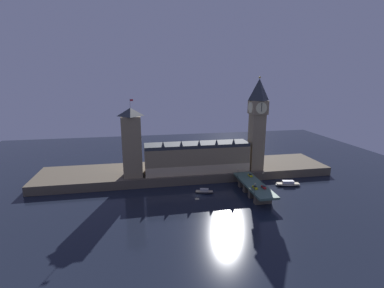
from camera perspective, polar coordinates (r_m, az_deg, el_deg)
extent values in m
plane|color=black|center=(183.29, 1.05, -10.48)|extent=(400.00, 400.00, 0.00)
cube|color=brown|center=(217.83, -1.02, -5.61)|extent=(220.00, 42.00, 6.35)
cube|color=#8E7A56|center=(205.63, 1.03, -3.06)|extent=(76.20, 17.09, 19.10)
cube|color=#D5B989|center=(199.41, 1.52, -5.44)|extent=(76.20, 0.20, 6.88)
cube|color=#2D3338|center=(202.83, 1.04, -0.14)|extent=(76.20, 15.72, 2.40)
cone|color=#2D3338|center=(191.60, -5.98, -0.01)|extent=(2.40, 2.40, 4.20)
cone|color=#2D3338|center=(192.97, -2.22, 0.15)|extent=(2.40, 2.40, 4.20)
cone|color=#2D3338|center=(195.15, 1.47, 0.30)|extent=(2.40, 2.40, 4.20)
cone|color=#2D3338|center=(198.13, 5.07, 0.46)|extent=(2.40, 2.40, 4.20)
cone|color=#2D3338|center=(201.86, 8.55, 0.60)|extent=(2.40, 2.40, 4.20)
cube|color=#8E7A56|center=(213.55, 13.03, 0.41)|extent=(9.78, 9.78, 42.10)
cube|color=#8E7A56|center=(209.37, 13.40, 7.35)|extent=(11.54, 11.54, 9.87)
cylinder|color=beige|center=(204.02, 14.07, 7.16)|extent=(8.33, 0.25, 8.33)
cylinder|color=beige|center=(214.74, 12.77, 7.53)|extent=(8.33, 0.25, 8.33)
cylinder|color=beige|center=(211.81, 14.88, 7.34)|extent=(0.25, 8.33, 8.33)
cylinder|color=beige|center=(207.06, 11.90, 7.36)|extent=(0.25, 8.33, 8.33)
cube|color=black|center=(203.79, 14.10, 7.33)|extent=(0.36, 0.10, 6.25)
pyramid|color=#2D3338|center=(208.48, 13.59, 10.81)|extent=(11.54, 11.54, 15.42)
sphere|color=gold|center=(208.31, 13.73, 13.14)|extent=(1.60, 1.60, 1.60)
cube|color=#8E7A56|center=(197.76, -12.16, -0.49)|extent=(13.02, 13.02, 42.70)
pyramid|color=#2D3338|center=(193.49, -12.51, 6.45)|extent=(13.28, 13.28, 5.54)
cylinder|color=#99999E|center=(192.90, -12.60, 8.15)|extent=(0.24, 0.24, 6.00)
cube|color=red|center=(192.70, -12.30, 8.79)|extent=(2.00, 0.08, 1.20)
cube|color=#476656|center=(186.77, 12.62, -8.14)|extent=(12.46, 46.00, 1.40)
cube|color=brown|center=(176.62, 14.32, -10.83)|extent=(10.59, 3.20, 5.94)
cube|color=brown|center=(184.26, 13.12, -9.71)|extent=(10.59, 3.20, 5.94)
cube|color=brown|center=(192.04, 12.02, -8.67)|extent=(10.59, 3.20, 5.94)
cube|color=brown|center=(199.94, 11.02, -7.72)|extent=(10.59, 3.20, 5.94)
cube|color=yellow|center=(178.71, 12.79, -8.70)|extent=(1.86, 4.65, 0.92)
cube|color=black|center=(178.45, 12.80, -8.49)|extent=(1.53, 2.09, 0.45)
cylinder|color=black|center=(179.72, 12.34, -8.65)|extent=(0.22, 0.64, 0.64)
cylinder|color=black|center=(180.38, 12.86, -8.60)|extent=(0.22, 0.64, 0.64)
cylinder|color=black|center=(177.27, 12.70, -8.99)|extent=(0.22, 0.64, 0.64)
cylinder|color=black|center=(177.95, 13.23, -8.93)|extent=(0.22, 0.64, 0.64)
cube|color=red|center=(180.31, 14.49, -8.59)|extent=(1.71, 4.33, 0.97)
cube|color=black|center=(180.05, 14.50, -8.38)|extent=(1.40, 1.95, 0.45)
cylinder|color=black|center=(179.65, 14.90, -8.81)|extent=(0.22, 0.64, 0.64)
cylinder|color=black|center=(178.98, 14.43, -8.87)|extent=(0.22, 0.64, 0.64)
cylinder|color=black|center=(181.89, 14.54, -8.51)|extent=(0.22, 0.64, 0.64)
cylinder|color=black|center=(181.23, 14.07, -8.56)|extent=(0.22, 0.64, 0.64)
cube|color=yellow|center=(198.97, 11.85, -6.33)|extent=(1.94, 4.52, 0.91)
cube|color=black|center=(198.74, 11.86, -6.14)|extent=(1.59, 2.04, 0.45)
cylinder|color=black|center=(198.20, 12.25, -6.52)|extent=(0.22, 0.64, 0.64)
cylinder|color=black|center=(197.52, 11.75, -6.57)|extent=(0.22, 0.64, 0.64)
cylinder|color=black|center=(200.63, 11.94, -6.26)|extent=(0.22, 0.64, 0.64)
cylinder|color=black|center=(199.95, 11.45, -6.30)|extent=(0.22, 0.64, 0.64)
cylinder|color=black|center=(175.20, 12.34, -9.22)|extent=(0.28, 0.28, 0.78)
cylinder|color=gray|center=(174.93, 12.35, -9.01)|extent=(0.38, 0.38, 0.65)
sphere|color=tan|center=(174.77, 12.36, -8.88)|extent=(0.21, 0.21, 0.21)
cylinder|color=black|center=(189.55, 14.03, -7.54)|extent=(0.28, 0.28, 0.79)
cylinder|color=black|center=(189.30, 14.04, -7.33)|extent=(0.38, 0.38, 0.66)
sphere|color=tan|center=(189.15, 14.05, -7.21)|extent=(0.21, 0.21, 0.21)
cylinder|color=#2D3333|center=(171.74, 12.73, -9.77)|extent=(0.56, 0.56, 0.50)
cylinder|color=#2D3333|center=(170.65, 12.78, -8.89)|extent=(0.18, 0.18, 5.22)
sphere|color=#F9E5A3|center=(169.49, 12.84, -7.90)|extent=(0.60, 0.60, 0.60)
sphere|color=#F9E5A3|center=(169.44, 12.69, -8.02)|extent=(0.44, 0.44, 0.44)
sphere|color=#F9E5A3|center=(169.79, 12.97, -7.99)|extent=(0.44, 0.44, 0.44)
cylinder|color=#2D3333|center=(188.74, 14.29, -7.69)|extent=(0.56, 0.56, 0.50)
cylinder|color=#2D3333|center=(187.62, 14.35, -6.77)|extent=(0.18, 0.18, 5.96)
sphere|color=#F9E5A3|center=(186.46, 14.41, -5.75)|extent=(0.60, 0.60, 0.60)
sphere|color=#F9E5A3|center=(186.39, 14.28, -5.87)|extent=(0.44, 0.44, 0.44)
sphere|color=#F9E5A3|center=(186.75, 14.53, -5.84)|extent=(0.44, 0.44, 0.44)
cylinder|color=#2D3333|center=(197.13, 9.38, -6.52)|extent=(0.56, 0.56, 0.50)
cylinder|color=#2D3333|center=(196.29, 9.41, -5.83)|extent=(0.18, 0.18, 4.54)
sphere|color=#F9E5A3|center=(195.38, 9.44, -5.05)|extent=(0.60, 0.60, 0.60)
sphere|color=#F9E5A3|center=(195.34, 9.31, -5.16)|extent=(0.44, 0.44, 0.44)
sphere|color=#F9E5A3|center=(195.64, 9.56, -5.14)|extent=(0.44, 0.44, 0.44)
ellipsoid|color=#28282D|center=(186.00, 2.53, -9.84)|extent=(12.96, 6.65, 1.63)
cube|color=tan|center=(185.70, 2.53, -9.64)|extent=(11.33, 5.58, 0.24)
cube|color=#B7B2A8|center=(185.34, 2.53, -9.37)|extent=(5.99, 3.57, 1.63)
ellipsoid|color=#B2A893|center=(209.40, 19.06, -7.85)|extent=(18.27, 8.03, 1.83)
cube|color=tan|center=(209.11, 19.08, -7.63)|extent=(16.00, 6.67, 0.24)
cube|color=silver|center=(208.75, 19.10, -7.37)|extent=(8.37, 4.44, 1.83)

